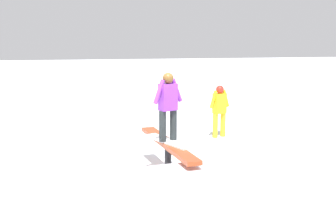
{
  "coord_description": "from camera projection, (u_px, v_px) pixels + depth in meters",
  "views": [
    {
      "loc": [
        -8.82,
        1.19,
        3.06
      ],
      "look_at": [
        0.0,
        0.0,
        1.33
      ],
      "focal_mm": 50.0,
      "sensor_mm": 36.0,
      "label": 1
    }
  ],
  "objects": [
    {
      "name": "ground_plane",
      "position": [
        168.0,
        178.0,
        9.32
      ],
      "size": [
        60.0,
        60.0,
        0.0
      ],
      "primitive_type": "plane",
      "color": "white"
    },
    {
      "name": "main_rider_on_rail",
      "position": [
        168.0,
        108.0,
        9.05
      ],
      "size": [
        1.32,
        0.87,
        1.37
      ],
      "rotation": [
        0.0,
        0.0,
        0.48
      ],
      "color": "white",
      "rests_on": "rail_feature"
    },
    {
      "name": "bystander_yellow",
      "position": [
        219.0,
        108.0,
        12.46
      ],
      "size": [
        0.33,
        0.62,
        1.4
      ],
      "rotation": [
        0.0,
        0.0,
        5.12
      ],
      "color": "yellow",
      "rests_on": "ground"
    },
    {
      "name": "snow_kicker_ramp",
      "position": [
        203.0,
        194.0,
        7.64
      ],
      "size": [
        2.06,
        1.83,
        0.57
      ],
      "primitive_type": "cube",
      "rotation": [
        0.0,
        0.0,
        0.2
      ],
      "color": "white",
      "rests_on": "ground"
    },
    {
      "name": "rail_feature",
      "position": [
        168.0,
        147.0,
        9.2
      ],
      "size": [
        2.79,
        0.83,
        0.73
      ],
      "rotation": [
        0.0,
        0.0,
        0.2
      ],
      "color": "black",
      "rests_on": "ground"
    }
  ]
}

